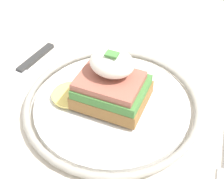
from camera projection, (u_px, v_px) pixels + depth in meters
dining_table at (129, 138)px, 0.55m from camera, size 1.09×0.69×0.72m
plate at (112, 104)px, 0.44m from camera, size 0.25×0.25×0.02m
sandwich at (111, 84)px, 0.42m from camera, size 0.13×0.08×0.08m
knife at (20, 71)px, 0.50m from camera, size 0.04×0.20×0.01m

